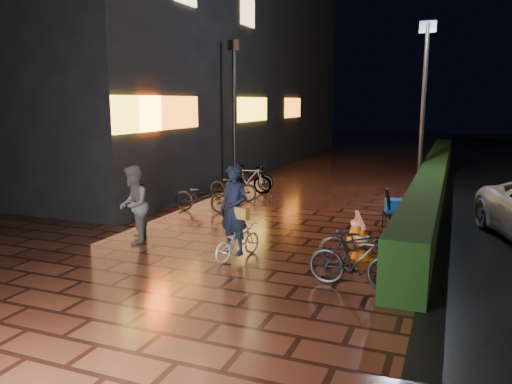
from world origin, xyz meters
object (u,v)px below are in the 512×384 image
at_px(traffic_barrier, 359,233).
at_px(bystander_person, 134,205).
at_px(cyclist, 236,225).
at_px(cart_assembly, 394,208).

bearing_deg(traffic_barrier, bystander_person, -164.03).
distance_m(cyclist, traffic_barrier, 2.54).
xyz_separation_m(cyclist, traffic_barrier, (2.02, 1.50, -0.34)).
relative_size(cyclist, traffic_barrier, 1.13).
height_order(bystander_person, cyclist, cyclist).
xyz_separation_m(bystander_person, cart_assembly, (4.90, 3.03, -0.28)).
bearing_deg(traffic_barrier, cyclist, -143.43).
bearing_deg(cyclist, bystander_person, 174.56).
height_order(bystander_person, cart_assembly, bystander_person).
relative_size(traffic_barrier, cart_assembly, 1.52).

